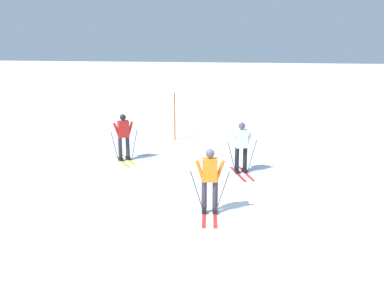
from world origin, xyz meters
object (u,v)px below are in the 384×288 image
skier_orange (210,179)px  skier_white (241,145)px  skier_red (123,135)px  trail_marker_pole (175,116)px

skier_orange → skier_white: (0.70, 3.56, 0.04)m
skier_red → trail_marker_pole: bearing=69.3°
skier_white → trail_marker_pole: (-2.97, 4.35, 0.08)m
skier_orange → trail_marker_pole: (-2.28, 7.92, 0.11)m
skier_orange → skier_white: 3.63m
skier_red → trail_marker_pole: size_ratio=0.83×
skier_orange → trail_marker_pole: trail_marker_pole is taller
skier_orange → trail_marker_pole: size_ratio=0.83×
skier_orange → skier_red: size_ratio=1.00×
skier_red → skier_white: 4.37m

